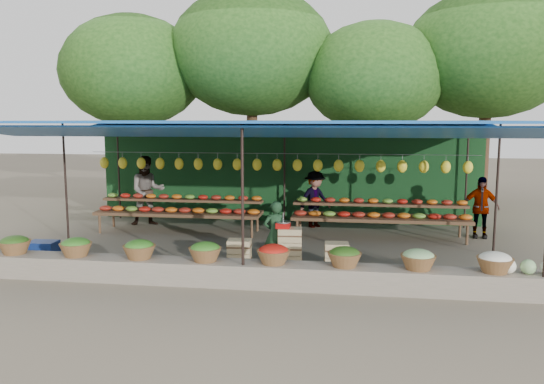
# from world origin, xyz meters

# --- Properties ---
(ground) EXTENTS (60.00, 60.00, 0.00)m
(ground) POSITION_xyz_m (0.00, 0.00, 0.00)
(ground) COLOR #64594A
(ground) RESTS_ON ground
(stone_curb) EXTENTS (10.60, 0.55, 0.40)m
(stone_curb) POSITION_xyz_m (0.00, -2.75, 0.20)
(stone_curb) COLOR #6E6858
(stone_curb) RESTS_ON ground
(stall_canopy) EXTENTS (10.80, 6.60, 2.82)m
(stall_canopy) POSITION_xyz_m (0.00, 0.07, 2.67)
(stall_canopy) COLOR black
(stall_canopy) RESTS_ON ground
(produce_baskets) EXTENTS (8.98, 0.58, 0.34)m
(produce_baskets) POSITION_xyz_m (-0.10, -2.75, 0.56)
(produce_baskets) COLOR brown
(produce_baskets) RESTS_ON stone_curb
(netting_backdrop) EXTENTS (10.60, 0.06, 2.50)m
(netting_backdrop) POSITION_xyz_m (0.00, 3.15, 1.25)
(netting_backdrop) COLOR #19471E
(netting_backdrop) RESTS_ON ground
(tree_row) EXTENTS (16.51, 5.50, 7.12)m
(tree_row) POSITION_xyz_m (0.50, 6.09, 4.70)
(tree_row) COLOR #371F14
(tree_row) RESTS_ON ground
(fruit_table_left) EXTENTS (4.21, 0.95, 0.93)m
(fruit_table_left) POSITION_xyz_m (-2.49, 1.35, 0.61)
(fruit_table_left) COLOR #47331C
(fruit_table_left) RESTS_ON ground
(fruit_table_right) EXTENTS (4.21, 0.95, 0.93)m
(fruit_table_right) POSITION_xyz_m (2.51, 1.35, 0.61)
(fruit_table_right) COLOR #47331C
(fruit_table_right) RESTS_ON ground
(crate_counter) EXTENTS (2.37, 0.37, 0.77)m
(crate_counter) POSITION_xyz_m (0.62, -1.51, 0.31)
(crate_counter) COLOR #A3865D
(crate_counter) RESTS_ON ground
(weighing_scale) EXTENTS (0.28, 0.28, 0.30)m
(weighing_scale) POSITION_xyz_m (0.51, -1.51, 0.84)
(weighing_scale) COLOR red
(weighing_scale) RESTS_ON crate_counter
(vendor_seated) EXTENTS (0.54, 0.43, 1.29)m
(vendor_seated) POSITION_xyz_m (0.35, -1.46, 0.64)
(vendor_seated) COLOR #19371E
(vendor_seated) RESTS_ON ground
(customer_left) EXTENTS (1.13, 1.03, 1.88)m
(customer_left) POSITION_xyz_m (-3.62, 2.05, 0.94)
(customer_left) COLOR slate
(customer_left) RESTS_ON ground
(customer_mid) EXTENTS (1.10, 1.05, 1.50)m
(customer_mid) POSITION_xyz_m (0.87, 2.44, 0.75)
(customer_mid) COLOR slate
(customer_mid) RESTS_ON ground
(customer_right) EXTENTS (0.90, 0.45, 1.49)m
(customer_right) POSITION_xyz_m (4.90, 1.73, 0.74)
(customer_right) COLOR slate
(customer_right) RESTS_ON ground
(blue_crate_front) EXTENTS (0.50, 0.41, 0.27)m
(blue_crate_front) POSITION_xyz_m (-5.04, -1.73, 0.13)
(blue_crate_front) COLOR navy
(blue_crate_front) RESTS_ON ground
(blue_crate_back) EXTENTS (0.59, 0.44, 0.34)m
(blue_crate_back) POSITION_xyz_m (-4.51, -1.52, 0.17)
(blue_crate_back) COLOR navy
(blue_crate_back) RESTS_ON ground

